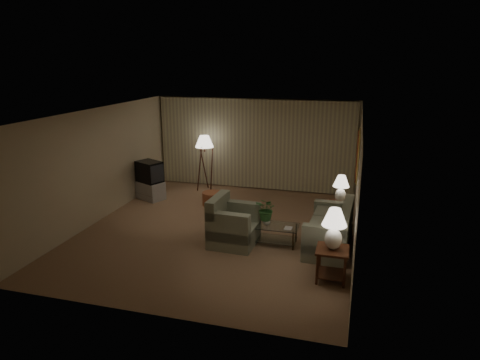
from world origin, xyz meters
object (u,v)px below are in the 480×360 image
(armchair, at_px, (234,226))
(table_lamp_far, at_px, (341,187))
(coffee_table, at_px, (273,231))
(vase, at_px, (267,221))
(tv_cabinet, at_px, (151,190))
(sofa, at_px, (329,231))
(floor_lamp, at_px, (205,162))
(side_table_near, at_px, (332,259))
(crt_tv, at_px, (149,172))
(side_table_far, at_px, (339,210))
(table_lamp_near, at_px, (334,225))
(ottoman, at_px, (212,199))

(armchair, bearing_deg, table_lamp_far, -50.09)
(coffee_table, relative_size, vase, 6.23)
(coffee_table, relative_size, tv_cabinet, 1.16)
(sofa, relative_size, tv_cabinet, 1.98)
(floor_lamp, bearing_deg, vase, -51.73)
(table_lamp_far, bearing_deg, vase, -136.95)
(armchair, bearing_deg, sofa, -77.40)
(side_table_near, bearing_deg, floor_lamp, 131.71)
(side_table_near, bearing_deg, table_lamp_far, 90.00)
(tv_cabinet, xyz_separation_m, vase, (3.75, -2.05, 0.25))
(sofa, distance_m, table_lamp_far, 1.40)
(armchair, height_order, side_table_near, armchair)
(sofa, height_order, crt_tv, crt_tv)
(side_table_far, distance_m, table_lamp_near, 2.68)
(sofa, height_order, armchair, armchair)
(floor_lamp, height_order, vase, floor_lamp)
(table_lamp_far, bearing_deg, crt_tv, 172.31)
(sofa, distance_m, vase, 1.30)
(table_lamp_far, height_order, tv_cabinet, table_lamp_far)
(coffee_table, bearing_deg, sofa, 4.99)
(coffee_table, relative_size, crt_tv, 1.29)
(table_lamp_near, relative_size, floor_lamp, 0.45)
(sofa, relative_size, ottoman, 3.38)
(vase, bearing_deg, side_table_far, 43.05)
(crt_tv, bearing_deg, ottoman, 23.84)
(armchair, distance_m, vase, 0.70)
(table_lamp_far, distance_m, floor_lamp, 4.42)
(table_lamp_far, relative_size, vase, 3.83)
(floor_lamp, xyz_separation_m, vase, (2.55, -3.24, -0.36))
(armchair, distance_m, crt_tv, 3.87)
(side_table_far, relative_size, floor_lamp, 0.36)
(coffee_table, bearing_deg, ottoman, 135.73)
(ottoman, bearing_deg, side_table_near, -44.16)
(table_lamp_near, distance_m, vase, 1.99)
(table_lamp_far, xyz_separation_m, ottoman, (-3.36, 0.67, -0.81))
(armchair, xyz_separation_m, side_table_near, (2.10, -1.01, 0.01))
(armchair, xyz_separation_m, floor_lamp, (-1.90, 3.47, 0.46))
(table_lamp_far, xyz_separation_m, crt_tv, (-5.20, 0.70, -0.19))
(table_lamp_far, relative_size, crt_tv, 0.79)
(table_lamp_far, bearing_deg, table_lamp_near, -90.00)
(tv_cabinet, bearing_deg, vase, -3.66)
(table_lamp_near, relative_size, tv_cabinet, 0.83)
(crt_tv, distance_m, vase, 4.29)
(side_table_far, bearing_deg, tv_cabinet, 172.31)
(armchair, height_order, crt_tv, crt_tv)
(sofa, distance_m, floor_lamp, 4.99)
(ottoman, bearing_deg, side_table_far, -11.19)
(side_table_far, xyz_separation_m, table_lamp_far, (-0.00, 0.00, 0.58))
(floor_lamp, bearing_deg, tv_cabinet, -135.45)
(floor_lamp, distance_m, ottoman, 1.54)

